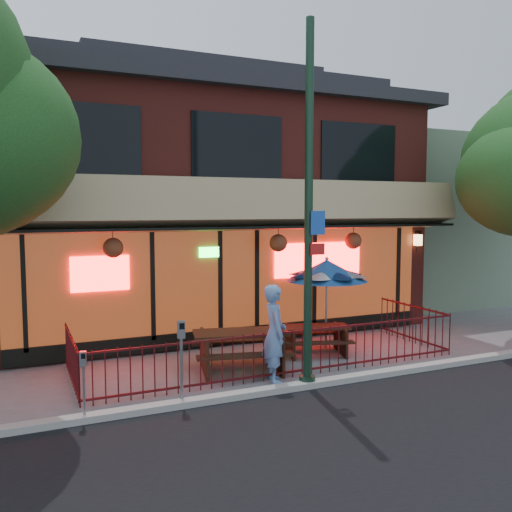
{
  "coord_description": "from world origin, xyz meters",
  "views": [
    {
      "loc": [
        -5.13,
        -9.44,
        3.48
      ],
      "look_at": [
        -0.03,
        2.0,
        2.37
      ],
      "focal_mm": 38.0,
      "sensor_mm": 36.0,
      "label": 1
    }
  ],
  "objects_px": {
    "street_light": "(309,225)",
    "picnic_table_left": "(241,345)",
    "picnic_table_right": "(316,336)",
    "parking_meter_far": "(83,374)",
    "pedestrian": "(274,333)",
    "parking_meter_near": "(181,348)",
    "patio_umbrella": "(327,270)"
  },
  "relations": [
    {
      "from": "patio_umbrella",
      "to": "parking_meter_far",
      "type": "bearing_deg",
      "value": -158.04
    },
    {
      "from": "parking_meter_near",
      "to": "parking_meter_far",
      "type": "xyz_separation_m",
      "value": [
        -1.66,
        -0.08,
        -0.24
      ]
    },
    {
      "from": "picnic_table_right",
      "to": "parking_meter_near",
      "type": "distance_m",
      "value": 4.38
    },
    {
      "from": "picnic_table_right",
      "to": "picnic_table_left",
      "type": "bearing_deg",
      "value": -166.9
    },
    {
      "from": "picnic_table_left",
      "to": "parking_meter_near",
      "type": "xyz_separation_m",
      "value": [
        -1.74,
        -1.47,
        0.47
      ]
    },
    {
      "from": "picnic_table_left",
      "to": "pedestrian",
      "type": "height_order",
      "value": "pedestrian"
    },
    {
      "from": "picnic_table_right",
      "to": "parking_meter_far",
      "type": "bearing_deg",
      "value": -159.69
    },
    {
      "from": "patio_umbrella",
      "to": "parking_meter_near",
      "type": "xyz_separation_m",
      "value": [
        -4.4,
        -2.37,
        -0.92
      ]
    },
    {
      "from": "picnic_table_right",
      "to": "patio_umbrella",
      "type": "distance_m",
      "value": 1.64
    },
    {
      "from": "patio_umbrella",
      "to": "parking_meter_far",
      "type": "height_order",
      "value": "patio_umbrella"
    },
    {
      "from": "picnic_table_left",
      "to": "patio_umbrella",
      "type": "distance_m",
      "value": 3.14
    },
    {
      "from": "pedestrian",
      "to": "parking_meter_far",
      "type": "relative_size",
      "value": 1.68
    },
    {
      "from": "picnic_table_right",
      "to": "street_light",
      "type": "bearing_deg",
      "value": -124.09
    },
    {
      "from": "pedestrian",
      "to": "parking_meter_far",
      "type": "height_order",
      "value": "pedestrian"
    },
    {
      "from": "picnic_table_left",
      "to": "picnic_table_right",
      "type": "relative_size",
      "value": 1.22
    },
    {
      "from": "parking_meter_near",
      "to": "picnic_table_left",
      "type": "bearing_deg",
      "value": 40.3
    },
    {
      "from": "parking_meter_near",
      "to": "parking_meter_far",
      "type": "height_order",
      "value": "parking_meter_near"
    },
    {
      "from": "picnic_table_right",
      "to": "parking_meter_far",
      "type": "xyz_separation_m",
      "value": [
        -5.54,
        -2.05,
        0.35
      ]
    },
    {
      "from": "street_light",
      "to": "picnic_table_left",
      "type": "distance_m",
      "value": 3.09
    },
    {
      "from": "pedestrian",
      "to": "parking_meter_far",
      "type": "distance_m",
      "value": 3.78
    },
    {
      "from": "picnic_table_right",
      "to": "parking_meter_near",
      "type": "bearing_deg",
      "value": -153.05
    },
    {
      "from": "street_light",
      "to": "patio_umbrella",
      "type": "height_order",
      "value": "street_light"
    },
    {
      "from": "picnic_table_right",
      "to": "patio_umbrella",
      "type": "bearing_deg",
      "value": 36.8
    },
    {
      "from": "parking_meter_far",
      "to": "parking_meter_near",
      "type": "bearing_deg",
      "value": 2.75
    },
    {
      "from": "street_light",
      "to": "parking_meter_far",
      "type": "height_order",
      "value": "street_light"
    },
    {
      "from": "patio_umbrella",
      "to": "parking_meter_near",
      "type": "relative_size",
      "value": 1.5
    },
    {
      "from": "street_light",
      "to": "parking_meter_far",
      "type": "bearing_deg",
      "value": -178.95
    },
    {
      "from": "picnic_table_left",
      "to": "pedestrian",
      "type": "relative_size",
      "value": 1.16
    },
    {
      "from": "street_light",
      "to": "picnic_table_left",
      "type": "relative_size",
      "value": 3.05
    },
    {
      "from": "picnic_table_right",
      "to": "pedestrian",
      "type": "relative_size",
      "value": 0.95
    },
    {
      "from": "pedestrian",
      "to": "parking_meter_near",
      "type": "relative_size",
      "value": 1.3
    },
    {
      "from": "parking_meter_near",
      "to": "parking_meter_far",
      "type": "relative_size",
      "value": 1.3
    }
  ]
}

